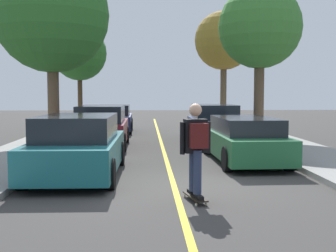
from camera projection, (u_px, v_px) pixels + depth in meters
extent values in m
plane|color=#3D3A38|center=(174.00, 187.00, 9.10)|extent=(80.00, 80.00, 0.00)
cube|color=gold|center=(166.00, 158.00, 13.08)|extent=(0.12, 39.20, 0.01)
cube|color=#196066|center=(78.00, 154.00, 10.31)|extent=(1.93, 4.40, 0.71)
cube|color=black|center=(78.00, 127.00, 10.24)|extent=(1.69, 2.71, 0.56)
cylinder|color=black|center=(109.00, 174.00, 8.87)|extent=(0.23, 0.64, 0.64)
cylinder|color=black|center=(22.00, 175.00, 8.80)|extent=(0.23, 0.64, 0.64)
cylinder|color=black|center=(120.00, 154.00, 11.84)|extent=(0.23, 0.64, 0.64)
cylinder|color=black|center=(55.00, 154.00, 11.77)|extent=(0.23, 0.64, 0.64)
cube|color=maroon|center=(102.00, 132.00, 15.76)|extent=(1.78, 4.22, 0.76)
cube|color=black|center=(102.00, 114.00, 15.68)|extent=(1.56, 2.87, 0.58)
cylinder|color=black|center=(123.00, 143.00, 14.42)|extent=(0.22, 0.64, 0.64)
cylinder|color=black|center=(73.00, 143.00, 14.33)|extent=(0.22, 0.64, 0.64)
cylinder|color=black|center=(126.00, 135.00, 17.22)|extent=(0.22, 0.64, 0.64)
cylinder|color=black|center=(84.00, 135.00, 17.13)|extent=(0.22, 0.64, 0.64)
cube|color=navy|center=(114.00, 122.00, 21.78)|extent=(1.76, 4.06, 0.68)
cube|color=black|center=(114.00, 110.00, 21.72)|extent=(1.54, 2.52, 0.51)
cylinder|color=black|center=(129.00, 128.00, 20.54)|extent=(0.23, 0.64, 0.64)
cylinder|color=black|center=(96.00, 128.00, 20.44)|extent=(0.23, 0.64, 0.64)
cylinder|color=black|center=(131.00, 124.00, 23.16)|extent=(0.23, 0.64, 0.64)
cylinder|color=black|center=(101.00, 124.00, 23.06)|extent=(0.23, 0.64, 0.64)
cube|color=#1E5B33|center=(243.00, 144.00, 12.47)|extent=(1.80, 4.60, 0.65)
cube|color=black|center=(245.00, 125.00, 12.26)|extent=(1.56, 2.89, 0.45)
cylinder|color=black|center=(207.00, 144.00, 14.00)|extent=(0.23, 0.64, 0.64)
cylinder|color=black|center=(255.00, 144.00, 14.11)|extent=(0.23, 0.64, 0.64)
cylinder|color=black|center=(228.00, 159.00, 10.85)|extent=(0.23, 0.64, 0.64)
cylinder|color=black|center=(289.00, 158.00, 10.97)|extent=(0.23, 0.64, 0.64)
cube|color=navy|center=(214.00, 127.00, 17.88)|extent=(1.91, 4.49, 0.74)
cube|color=black|center=(214.00, 112.00, 17.82)|extent=(1.66, 2.61, 0.57)
cylinder|color=black|center=(190.00, 130.00, 19.39)|extent=(0.23, 0.64, 0.64)
cylinder|color=black|center=(228.00, 130.00, 19.45)|extent=(0.23, 0.64, 0.64)
cylinder|color=black|center=(197.00, 137.00, 16.33)|extent=(0.23, 0.64, 0.64)
cylinder|color=black|center=(243.00, 137.00, 16.40)|extent=(0.23, 0.64, 0.64)
cylinder|color=brown|center=(53.00, 92.00, 16.22)|extent=(0.42, 0.42, 3.70)
sphere|color=#2D6B28|center=(52.00, 15.00, 16.01)|extent=(4.23, 4.23, 4.23)
cylinder|color=#4C3823|center=(80.00, 98.00, 22.78)|extent=(0.24, 0.24, 3.09)
sphere|color=#2D6B28|center=(79.00, 53.00, 22.60)|extent=(2.83, 2.83, 2.83)
cylinder|color=brown|center=(259.00, 95.00, 17.90)|extent=(0.41, 0.41, 3.50)
sphere|color=#3D7F33|center=(260.00, 27.00, 17.69)|extent=(3.40, 3.40, 3.40)
cylinder|color=brown|center=(223.00, 91.00, 26.16)|extent=(0.37, 0.37, 3.92)
sphere|color=olive|center=(224.00, 40.00, 25.93)|extent=(3.50, 3.50, 3.50)
cube|color=black|center=(195.00, 196.00, 7.91)|extent=(0.39, 0.87, 0.02)
cylinder|color=beige|center=(185.00, 196.00, 8.22)|extent=(0.04, 0.06, 0.06)
cylinder|color=beige|center=(194.00, 195.00, 8.27)|extent=(0.04, 0.06, 0.06)
cylinder|color=beige|center=(196.00, 205.00, 7.57)|extent=(0.04, 0.06, 0.06)
cylinder|color=beige|center=(206.00, 204.00, 7.62)|extent=(0.04, 0.06, 0.06)
cube|color=#99999E|center=(189.00, 194.00, 8.24)|extent=(0.11, 0.06, 0.02)
cube|color=#99999E|center=(201.00, 202.00, 7.59)|extent=(0.11, 0.06, 0.02)
cube|color=black|center=(191.00, 191.00, 8.12)|extent=(0.15, 0.28, 0.06)
cube|color=black|center=(199.00, 197.00, 7.70)|extent=(0.15, 0.28, 0.06)
cylinder|color=#283351|center=(193.00, 170.00, 8.00)|extent=(0.18, 0.18, 0.79)
cylinder|color=#283351|center=(197.00, 172.00, 7.76)|extent=(0.18, 0.18, 0.79)
cube|color=black|center=(195.00, 136.00, 7.83)|extent=(0.44, 0.30, 0.61)
sphere|color=tan|center=(196.00, 110.00, 7.79)|extent=(0.23, 0.23, 0.23)
cylinder|color=black|center=(182.00, 138.00, 7.77)|extent=(0.11, 0.11, 0.58)
cylinder|color=black|center=(208.00, 138.00, 7.89)|extent=(0.11, 0.11, 0.58)
cube|color=#4C1414|center=(199.00, 136.00, 7.64)|extent=(0.33, 0.24, 0.44)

